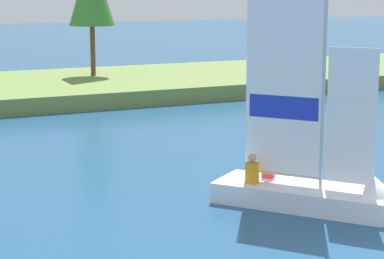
% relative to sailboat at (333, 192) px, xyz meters
% --- Properties ---
extents(shore_bank, '(80.00, 10.34, 0.71)m').
position_rel_sailboat_xyz_m(shore_bank, '(-2.22, 21.04, -0.09)').
color(shore_bank, olive).
rests_on(shore_bank, ground).
extents(sailboat, '(3.96, 4.57, 6.13)m').
position_rel_sailboat_xyz_m(sailboat, '(0.00, 0.00, 0.00)').
color(sailboat, white).
rests_on(sailboat, ground).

